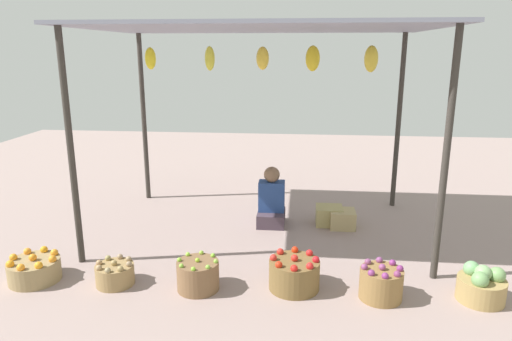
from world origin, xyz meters
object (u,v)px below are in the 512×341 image
at_px(vendor_person, 271,202).
at_px(basket_limes, 198,275).
at_px(basket_oranges, 34,269).
at_px(wooden_crate_near_vendor, 329,216).
at_px(basket_potatoes, 115,274).
at_px(basket_cabbages, 481,286).
at_px(basket_red_tomatoes, 294,274).
at_px(wooden_crate_stacked_rear, 342,219).
at_px(basket_purple_onions, 381,283).

xyz_separation_m(vendor_person, basket_limes, (-0.59, -1.81, -0.15)).
xyz_separation_m(basket_oranges, wooden_crate_near_vendor, (3.04, 1.86, 0.00)).
bearing_deg(wooden_crate_near_vendor, basket_oranges, -148.59).
xyz_separation_m(basket_potatoes, basket_cabbages, (3.50, 0.04, 0.04)).
height_order(basket_oranges, basket_red_tomatoes, basket_red_tomatoes).
bearing_deg(vendor_person, wooden_crate_near_vendor, 3.87).
bearing_deg(basket_oranges, basket_cabbages, 0.57).
bearing_deg(wooden_crate_near_vendor, basket_limes, -126.07).
xyz_separation_m(basket_red_tomatoes, wooden_crate_stacked_rear, (0.60, 1.67, -0.04)).
bearing_deg(basket_oranges, vendor_person, 38.45).
bearing_deg(vendor_person, basket_limes, -108.07).
xyz_separation_m(vendor_person, basket_cabbages, (2.06, -1.76, -0.15)).
bearing_deg(wooden_crate_near_vendor, basket_cabbages, -54.43).
bearing_deg(wooden_crate_near_vendor, vendor_person, -176.13).
bearing_deg(wooden_crate_stacked_rear, wooden_crate_near_vendor, 151.37).
bearing_deg(basket_red_tomatoes, wooden_crate_stacked_rear, 70.21).
bearing_deg(basket_purple_onions, basket_red_tomatoes, 172.51).
xyz_separation_m(basket_limes, wooden_crate_near_vendor, (1.36, 1.87, -0.02)).
distance_m(vendor_person, basket_oranges, 2.91).
distance_m(basket_limes, basket_purple_onions, 1.74).
bearing_deg(basket_potatoes, basket_cabbages, 0.62).
relative_size(basket_potatoes, wooden_crate_stacked_rear, 1.16).
distance_m(vendor_person, wooden_crate_near_vendor, 0.79).
height_order(basket_red_tomatoes, wooden_crate_near_vendor, basket_red_tomatoes).
xyz_separation_m(basket_oranges, basket_cabbages, (4.34, 0.04, 0.03)).
height_order(basket_red_tomatoes, basket_cabbages, basket_red_tomatoes).
distance_m(basket_oranges, wooden_crate_stacked_rear, 3.66).
height_order(vendor_person, basket_red_tomatoes, vendor_person).
relative_size(basket_limes, basket_red_tomatoes, 0.83).
height_order(basket_purple_onions, wooden_crate_near_vendor, basket_purple_onions).
relative_size(vendor_person, wooden_crate_stacked_rear, 2.40).
xyz_separation_m(basket_oranges, wooden_crate_stacked_rear, (3.21, 1.76, -0.00)).
bearing_deg(basket_limes, wooden_crate_stacked_rear, 49.28).
distance_m(basket_red_tomatoes, wooden_crate_near_vendor, 1.81).
bearing_deg(basket_cabbages, basket_purple_onions, -176.77).
height_order(basket_oranges, wooden_crate_stacked_rear, basket_oranges).
xyz_separation_m(basket_potatoes, basket_limes, (0.84, -0.02, 0.04)).
bearing_deg(basket_red_tomatoes, vendor_person, 101.14).
bearing_deg(basket_potatoes, basket_red_tomatoes, 2.99).
xyz_separation_m(basket_red_tomatoes, basket_purple_onions, (0.81, -0.11, 0.00)).
bearing_deg(basket_oranges, basket_potatoes, 0.36).
relative_size(basket_limes, wooden_crate_stacked_rear, 1.26).
bearing_deg(basket_purple_onions, basket_limes, -179.96).
bearing_deg(wooden_crate_stacked_rear, basket_oranges, -151.19).
height_order(basket_oranges, basket_cabbages, basket_cabbages).
xyz_separation_m(basket_oranges, basket_potatoes, (0.84, 0.01, -0.01)).
relative_size(basket_oranges, wooden_crate_near_vendor, 1.45).
distance_m(basket_red_tomatoes, wooden_crate_stacked_rear, 1.77).
distance_m(basket_potatoes, wooden_crate_stacked_rear, 2.95).
xyz_separation_m(basket_potatoes, wooden_crate_stacked_rear, (2.37, 1.76, 0.01)).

